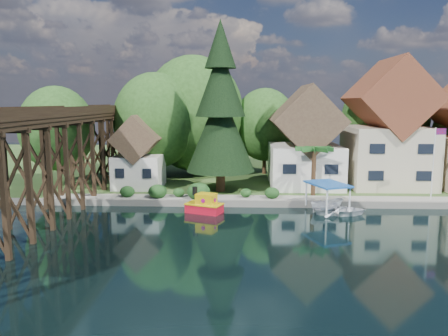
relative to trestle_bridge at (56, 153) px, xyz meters
The scene contains 16 objects.
ground 17.64m from the trestle_bridge, 17.91° to the right, with size 140.00×140.00×0.00m, color black.
bank 33.36m from the trestle_bridge, 60.97° to the left, with size 140.00×52.00×0.50m, color #2B4D1E.
seawall 20.82m from the trestle_bridge, ahead, with size 60.00×0.40×0.62m, color slate.
promenade 22.90m from the trestle_bridge, 10.63° to the left, with size 50.00×2.60×0.06m, color gray.
trestle_bridge is the anchor object (origin of this frame).
house_left 25.42m from the trestle_bridge, 25.21° to the left, with size 7.64×8.64×11.02m.
house_center 33.96m from the trestle_bridge, 19.49° to the left, with size 8.65×9.18×13.89m.
shed 10.69m from the trestle_bridge, 61.81° to the left, with size 5.09×5.40×7.85m.
bg_trees 23.48m from the trestle_bridge, 43.41° to the left, with size 49.90×13.30×10.57m.
shrubs 12.79m from the trestle_bridge, 19.72° to the left, with size 15.76×2.47×1.70m.
conifer 16.23m from the trestle_bridge, 28.72° to the left, with size 7.02×7.02×17.28m.
palm_tree 23.89m from the trestle_bridge, 14.12° to the left, with size 4.59×4.59×5.14m.
flagpole 34.39m from the trestle_bridge, ahead, with size 1.07×0.21×6.85m.
tugboat 13.67m from the trestle_bridge, ahead, with size 3.58×2.78×2.30m.
boat_white_a 25.16m from the trestle_bridge, ahead, with size 3.16×4.43×0.92m, color white.
boat_canopy 24.11m from the trestle_bridge, ahead, with size 3.99×4.71×2.57m.
Camera 1 is at (0.04, -31.66, 9.73)m, focal length 35.00 mm.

